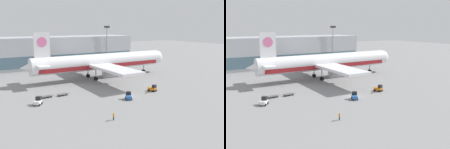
% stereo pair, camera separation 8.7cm
% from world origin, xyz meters
% --- Properties ---
extents(ground_plane, '(400.00, 400.00, 0.00)m').
position_xyz_m(ground_plane, '(0.00, 0.00, 0.00)').
color(ground_plane, gray).
extents(terminal_building, '(90.00, 18.20, 14.00)m').
position_xyz_m(terminal_building, '(-6.84, 62.56, 6.99)').
color(terminal_building, '#B2B7BC').
rests_on(terminal_building, ground_plane).
extents(light_mast, '(2.80, 0.50, 19.05)m').
position_xyz_m(light_mast, '(23.45, 52.89, 11.28)').
color(light_mast, '#9EA0A5').
rests_on(light_mast, ground_plane).
extents(airplane_main, '(58.06, 48.08, 17.00)m').
position_xyz_m(airplane_main, '(5.03, 25.95, 5.84)').
color(airplane_main, white).
rests_on(airplane_main, ground_plane).
extents(baggage_tug_foreground, '(2.49, 2.81, 2.00)m').
position_xyz_m(baggage_tug_foreground, '(-1.43, -2.20, 0.88)').
color(baggage_tug_foreground, '#2D66B7').
rests_on(baggage_tug_foreground, ground_plane).
extents(baggage_tug_mid, '(2.28, 2.76, 2.00)m').
position_xyz_m(baggage_tug_mid, '(9.36, 0.87, 0.88)').
color(baggage_tug_mid, orange).
rests_on(baggage_tug_mid, ground_plane).
extents(baggage_tug_far, '(2.61, 2.81, 2.00)m').
position_xyz_m(baggage_tug_far, '(-23.23, 5.24, 0.88)').
color(baggage_tug_far, silver).
rests_on(baggage_tug_far, ground_plane).
extents(baggage_dolly_lead, '(3.77, 1.84, 0.48)m').
position_xyz_m(baggage_dolly_lead, '(-19.55, 10.35, 0.39)').
color(baggage_dolly_lead, '#56565B').
rests_on(baggage_dolly_lead, ground_plane).
extents(baggage_dolly_second, '(3.77, 1.84, 0.48)m').
position_xyz_m(baggage_dolly_second, '(-15.17, 10.12, 0.39)').
color(baggage_dolly_second, '#56565B').
rests_on(baggage_dolly_second, ground_plane).
extents(ground_crew_near, '(0.28, 0.56, 1.66)m').
position_xyz_m(ground_crew_near, '(-12.55, -12.90, 0.96)').
color(ground_crew_near, black).
rests_on(ground_crew_near, ground_plane).
extents(traffic_cone_near, '(0.40, 0.40, 0.59)m').
position_xyz_m(traffic_cone_near, '(5.95, -0.18, 0.29)').
color(traffic_cone_near, black).
rests_on(traffic_cone_near, ground_plane).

